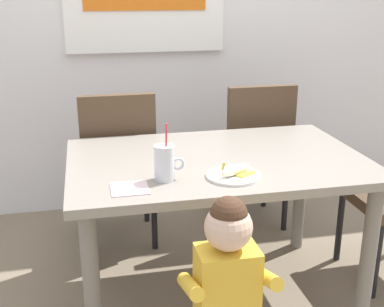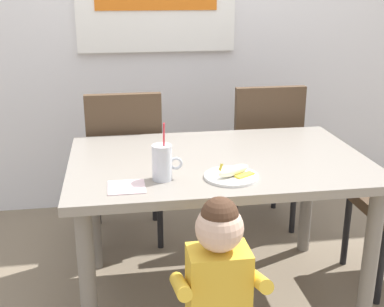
# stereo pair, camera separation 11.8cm
# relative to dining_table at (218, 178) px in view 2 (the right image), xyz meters

# --- Properties ---
(ground_plane) EXTENTS (24.00, 24.00, 0.00)m
(ground_plane) POSITION_rel_dining_table_xyz_m (0.00, 0.00, -0.65)
(ground_plane) COLOR #7A6B56
(dining_table) EXTENTS (1.39, 0.91, 0.75)m
(dining_table) POSITION_rel_dining_table_xyz_m (0.00, 0.00, 0.00)
(dining_table) COLOR gray
(dining_table) RESTS_ON ground
(dining_chair_left) EXTENTS (0.44, 0.45, 0.96)m
(dining_chair_left) POSITION_rel_dining_table_xyz_m (-0.43, 0.64, -0.10)
(dining_chair_left) COLOR #4C3826
(dining_chair_left) RESTS_ON ground
(dining_chair_right) EXTENTS (0.44, 0.44, 0.96)m
(dining_chair_right) POSITION_rel_dining_table_xyz_m (0.43, 0.70, -0.10)
(dining_chair_right) COLOR #4C3826
(dining_chair_right) RESTS_ON ground
(toddler_standing) EXTENTS (0.33, 0.24, 0.84)m
(toddler_standing) POSITION_rel_dining_table_xyz_m (-0.14, -0.66, -0.12)
(toddler_standing) COLOR #3F4760
(toddler_standing) RESTS_ON ground
(milk_cup) EXTENTS (0.13, 0.08, 0.25)m
(milk_cup) POSITION_rel_dining_table_xyz_m (-0.29, -0.23, 0.17)
(milk_cup) COLOR silver
(milk_cup) RESTS_ON dining_table
(snack_plate) EXTENTS (0.23, 0.23, 0.01)m
(snack_plate) POSITION_rel_dining_table_xyz_m (-0.00, -0.26, 0.11)
(snack_plate) COLOR white
(snack_plate) RESTS_ON dining_table
(peeled_banana) EXTENTS (0.17, 0.14, 0.07)m
(peeled_banana) POSITION_rel_dining_table_xyz_m (0.01, -0.26, 0.13)
(peeled_banana) COLOR #F4EAC6
(peeled_banana) RESTS_ON snack_plate
(paper_napkin) EXTENTS (0.15, 0.15, 0.00)m
(paper_napkin) POSITION_rel_dining_table_xyz_m (-0.44, -0.30, 0.10)
(paper_napkin) COLOR silver
(paper_napkin) RESTS_ON dining_table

